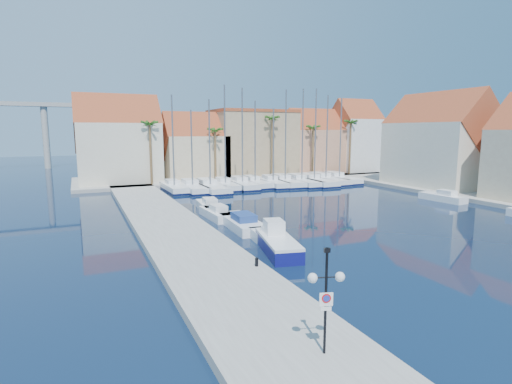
% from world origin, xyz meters
% --- Properties ---
extents(ground, '(260.00, 260.00, 0.00)m').
position_xyz_m(ground, '(0.00, 0.00, 0.00)').
color(ground, black).
rests_on(ground, ground).
extents(quay_west, '(6.00, 77.00, 0.50)m').
position_xyz_m(quay_west, '(-9.00, 13.50, 0.25)').
color(quay_west, gray).
rests_on(quay_west, ground).
extents(shore_north, '(54.00, 16.00, 0.50)m').
position_xyz_m(shore_north, '(10.00, 48.00, 0.25)').
color(shore_north, gray).
rests_on(shore_north, ground).
extents(shore_east, '(12.00, 60.00, 0.50)m').
position_xyz_m(shore_east, '(32.00, 15.00, 0.25)').
color(shore_east, gray).
rests_on(shore_east, ground).
extents(lamp_post, '(1.30, 0.65, 3.95)m').
position_xyz_m(lamp_post, '(-8.20, -7.02, 3.09)').
color(lamp_post, black).
rests_on(lamp_post, quay_west).
extents(bollard, '(0.20, 0.20, 0.51)m').
position_xyz_m(bollard, '(-6.61, 2.48, 0.76)').
color(bollard, black).
rests_on(bollard, quay_west).
extents(fishing_boat, '(3.19, 6.21, 2.08)m').
position_xyz_m(fishing_boat, '(-3.48, 5.90, 0.69)').
color(fishing_boat, navy).
rests_on(fishing_boat, ground).
extents(motorboat_west_0, '(2.22, 5.50, 1.40)m').
position_xyz_m(motorboat_west_0, '(-3.20, 7.55, 0.51)').
color(motorboat_west_0, white).
rests_on(motorboat_west_0, ground).
extents(motorboat_west_1, '(2.59, 7.25, 1.40)m').
position_xyz_m(motorboat_west_1, '(-3.16, 13.42, 0.51)').
color(motorboat_west_1, white).
rests_on(motorboat_west_1, ground).
extents(motorboat_west_2, '(1.96, 5.62, 1.40)m').
position_xyz_m(motorboat_west_2, '(-3.91, 17.93, 0.51)').
color(motorboat_west_2, white).
rests_on(motorboat_west_2, ground).
extents(motorboat_west_3, '(2.32, 5.79, 1.40)m').
position_xyz_m(motorboat_west_3, '(-3.42, 21.95, 0.51)').
color(motorboat_west_3, white).
rests_on(motorboat_west_3, ground).
extents(motorboat_east_1, '(2.22, 5.69, 1.40)m').
position_xyz_m(motorboat_east_1, '(24.01, 15.81, 0.51)').
color(motorboat_east_1, white).
rests_on(motorboat_east_1, ground).
extents(sailboat_0, '(2.45, 8.63, 13.16)m').
position_xyz_m(sailboat_0, '(-3.95, 36.63, 0.62)').
color(sailboat_0, white).
rests_on(sailboat_0, ground).
extents(sailboat_1, '(2.67, 9.92, 11.18)m').
position_xyz_m(sailboat_1, '(-1.55, 35.96, 0.57)').
color(sailboat_1, white).
rests_on(sailboat_1, ground).
extents(sailboat_2, '(3.05, 11.29, 12.60)m').
position_xyz_m(sailboat_2, '(0.80, 35.41, 0.57)').
color(sailboat_2, white).
rests_on(sailboat_2, ground).
extents(sailboat_3, '(2.62, 8.63, 14.72)m').
position_xyz_m(sailboat_3, '(3.36, 36.04, 0.65)').
color(sailboat_3, white).
rests_on(sailboat_3, ground).
extents(sailboat_4, '(3.22, 9.88, 14.42)m').
position_xyz_m(sailboat_4, '(6.06, 36.18, 0.62)').
color(sailboat_4, white).
rests_on(sailboat_4, ground).
extents(sailboat_5, '(2.66, 8.98, 12.71)m').
position_xyz_m(sailboat_5, '(8.22, 36.57, 0.61)').
color(sailboat_5, white).
rests_on(sailboat_5, ground).
extents(sailboat_6, '(3.16, 9.51, 11.61)m').
position_xyz_m(sailboat_6, '(10.94, 35.89, 0.58)').
color(sailboat_6, white).
rests_on(sailboat_6, ground).
extents(sailboat_7, '(3.54, 10.89, 14.44)m').
position_xyz_m(sailboat_7, '(13.16, 36.24, 0.60)').
color(sailboat_7, white).
rests_on(sailboat_7, ground).
extents(sailboat_8, '(3.28, 10.87, 14.61)m').
position_xyz_m(sailboat_8, '(15.70, 35.57, 0.60)').
color(sailboat_8, white).
rests_on(sailboat_8, ground).
extents(sailboat_9, '(3.37, 11.50, 14.69)m').
position_xyz_m(sailboat_9, '(17.81, 35.33, 0.59)').
color(sailboat_9, white).
rests_on(sailboat_9, ground).
extents(sailboat_10, '(3.42, 11.20, 13.88)m').
position_xyz_m(sailboat_10, '(20.35, 35.99, 0.59)').
color(sailboat_10, white).
rests_on(sailboat_10, ground).
extents(sailboat_11, '(3.29, 10.68, 13.51)m').
position_xyz_m(sailboat_11, '(23.04, 35.98, 0.59)').
color(sailboat_11, white).
rests_on(sailboat_11, ground).
extents(building_0, '(12.30, 9.00, 13.50)m').
position_xyz_m(building_0, '(-10.00, 47.00, 6.52)').
color(building_0, beige).
rests_on(building_0, shore_north).
extents(building_1, '(10.30, 8.00, 11.00)m').
position_xyz_m(building_1, '(2.00, 47.00, 5.30)').
color(building_1, '#C3AB89').
rests_on(building_1, shore_north).
extents(building_2, '(14.20, 10.20, 11.50)m').
position_xyz_m(building_2, '(13.00, 48.00, 6.26)').
color(building_2, '#9B825F').
rests_on(building_2, shore_north).
extents(building_3, '(10.30, 8.00, 12.00)m').
position_xyz_m(building_3, '(25.00, 47.00, 5.86)').
color(building_3, tan).
rests_on(building_3, shore_north).
extents(building_4, '(8.30, 8.00, 14.00)m').
position_xyz_m(building_4, '(34.00, 46.00, 6.97)').
color(building_4, silver).
rests_on(building_4, shore_north).
extents(building_6, '(9.00, 14.30, 13.50)m').
position_xyz_m(building_6, '(32.00, 24.00, 6.52)').
color(building_6, beige).
rests_on(building_6, shore_east).
extents(palm_0, '(2.60, 2.60, 10.15)m').
position_xyz_m(palm_0, '(-6.00, 42.00, 9.08)').
color(palm_0, brown).
rests_on(palm_0, shore_north).
extents(palm_1, '(2.60, 2.60, 9.15)m').
position_xyz_m(palm_1, '(4.00, 42.00, 8.14)').
color(palm_1, brown).
rests_on(palm_1, shore_north).
extents(palm_2, '(2.60, 2.60, 11.15)m').
position_xyz_m(palm_2, '(14.00, 42.00, 10.02)').
color(palm_2, brown).
rests_on(palm_2, shore_north).
extents(palm_3, '(2.60, 2.60, 9.65)m').
position_xyz_m(palm_3, '(22.00, 42.00, 8.61)').
color(palm_3, brown).
rests_on(palm_3, shore_north).
extents(palm_4, '(2.60, 2.60, 10.65)m').
position_xyz_m(palm_4, '(30.00, 42.00, 9.55)').
color(palm_4, brown).
rests_on(palm_4, shore_north).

